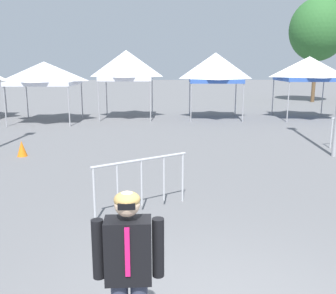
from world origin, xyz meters
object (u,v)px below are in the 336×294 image
object	(u,v)px
canopy_tent_behind_right	(216,68)
crowd_barrier_by_lift	(141,175)
tree_behind_tents_right	(318,30)
canopy_tent_behind_center	(44,73)
person_foreground	(129,269)
traffic_cone_lot_center	(22,149)
canopy_tent_left_of_center	(309,69)
canopy_tent_right_of_center	(126,65)

from	to	relation	value
canopy_tent_behind_right	crowd_barrier_by_lift	bearing A→B (deg)	-104.74
tree_behind_tents_right	canopy_tent_behind_center	bearing A→B (deg)	-150.75
person_foreground	traffic_cone_lot_center	distance (m)	9.64
crowd_barrier_by_lift	traffic_cone_lot_center	bearing A→B (deg)	129.99
canopy_tent_behind_center	person_foreground	world-z (taller)	canopy_tent_behind_center
tree_behind_tents_right	traffic_cone_lot_center	xyz separation A→B (m)	(-16.58, -17.46, -5.20)
person_foreground	traffic_cone_lot_center	world-z (taller)	person_foreground
canopy_tent_behind_center	canopy_tent_left_of_center	size ratio (longest dim) A/B	0.96
canopy_tent_behind_center	traffic_cone_lot_center	distance (m)	7.89
canopy_tent_left_of_center	traffic_cone_lot_center	world-z (taller)	canopy_tent_left_of_center
canopy_tent_behind_center	canopy_tent_left_of_center	world-z (taller)	canopy_tent_left_of_center
canopy_tent_behind_right	person_foreground	world-z (taller)	canopy_tent_behind_right
canopy_tent_behind_center	tree_behind_tents_right	size ratio (longest dim) A/B	0.41
crowd_barrier_by_lift	canopy_tent_behind_center	bearing A→B (deg)	113.22
canopy_tent_behind_right	canopy_tent_left_of_center	size ratio (longest dim) A/B	1.06
crowd_barrier_by_lift	canopy_tent_behind_right	bearing A→B (deg)	75.26
canopy_tent_left_of_center	traffic_cone_lot_center	size ratio (longest dim) A/B	6.61
person_foreground	tree_behind_tents_right	xyz separation A→B (m)	(12.57, 26.19, 4.41)
canopy_tent_behind_right	canopy_tent_left_of_center	distance (m)	4.97
canopy_tent_left_of_center	crowd_barrier_by_lift	size ratio (longest dim) A/B	1.82
canopy_tent_right_of_center	crowd_barrier_by_lift	xyz separation A→B (m)	(1.26, -13.57, -2.07)
canopy_tent_right_of_center	canopy_tent_left_of_center	xyz separation A→B (m)	(9.70, -0.48, -0.17)
canopy_tent_behind_center	tree_behind_tents_right	xyz separation A→B (m)	(17.84, 9.99, 3.01)
canopy_tent_behind_center	canopy_tent_behind_right	distance (m)	8.78
canopy_tent_behind_center	tree_behind_tents_right	distance (m)	20.67
traffic_cone_lot_center	canopy_tent_behind_center	bearing A→B (deg)	99.58
person_foreground	canopy_tent_behind_right	bearing A→B (deg)	78.67
canopy_tent_behind_center	person_foreground	bearing A→B (deg)	-71.97
traffic_cone_lot_center	person_foreground	bearing A→B (deg)	-65.32
canopy_tent_left_of_center	traffic_cone_lot_center	bearing A→B (deg)	-146.13
canopy_tent_right_of_center	traffic_cone_lot_center	distance (m)	9.58
canopy_tent_behind_right	traffic_cone_lot_center	distance (m)	11.56
canopy_tent_right_of_center	tree_behind_tents_right	size ratio (longest dim) A/B	0.46
person_foreground	tree_behind_tents_right	distance (m)	29.38
crowd_barrier_by_lift	person_foreground	bearing A→B (deg)	-89.56
canopy_tent_behind_center	canopy_tent_behind_right	size ratio (longest dim) A/B	0.91
canopy_tent_behind_right	crowd_barrier_by_lift	distance (m)	13.81
canopy_tent_behind_center	canopy_tent_left_of_center	distance (m)	13.72
canopy_tent_behind_center	person_foreground	xyz separation A→B (m)	(5.27, -16.20, -1.40)
canopy_tent_right_of_center	canopy_tent_behind_right	distance (m)	4.75
tree_behind_tents_right	crowd_barrier_by_lift	distance (m)	25.96
canopy_tent_behind_right	person_foreground	distance (m)	17.63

